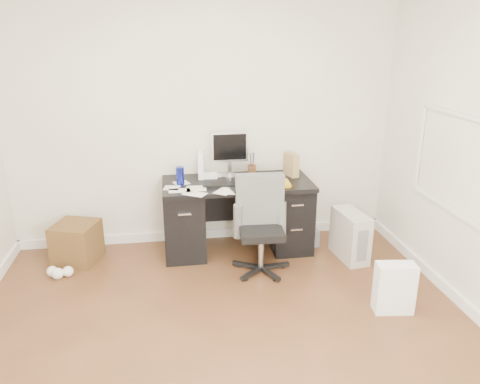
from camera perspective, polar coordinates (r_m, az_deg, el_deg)
The scene contains 18 objects.
ground at distance 3.57m, azimuth -1.25°, elevation -18.81°, with size 4.00×4.00×0.00m, color #4C3118.
room_shell at distance 2.90m, azimuth -0.92°, elevation 8.45°, with size 4.02×4.02×2.71m.
desk at distance 4.84m, azimuth -0.33°, elevation -2.68°, with size 1.50×0.70×0.75m.
loose_papers at distance 4.65m, azimuth -2.68°, elevation 0.97°, with size 1.10×0.60×0.00m, color white, non-canonical shape.
lcd_monitor at distance 4.83m, azimuth -1.28°, elevation 4.65°, with size 0.38×0.22×0.49m, color silver, non-canonical shape.
keyboard at distance 4.61m, azimuth -2.14°, elevation 0.94°, with size 0.38×0.13×0.02m, color black.
computer_mouse at distance 4.74m, azimuth 1.30°, elevation 1.72°, with size 0.06×0.06×0.06m, color silver.
travel_mug at distance 4.65m, azimuth -7.31°, elevation 1.97°, with size 0.08×0.08×0.18m, color #162098.
white_binder at distance 4.86m, azimuth -4.80°, elevation 3.37°, with size 0.11×0.23×0.27m, color white.
magazine_file at distance 4.92m, azimuth 6.26°, elevation 3.35°, with size 0.10×0.20×0.24m, color #A98852.
pen_cup at distance 4.95m, azimuth 1.46°, elevation 3.50°, with size 0.10×0.10×0.23m, color #542E18, non-canonical shape.
yellow_book at distance 4.63m, azimuth 5.23°, elevation 1.05°, with size 0.15×0.20×0.03m, color gold.
paper_remote at distance 4.43m, azimuth -0.37°, elevation 0.19°, with size 0.25×0.20×0.02m, color white, non-canonical shape.
office_chair at distance 4.38m, azimuth 2.62°, elevation -4.22°, with size 0.53×0.53×0.93m, color #4E514F, non-canonical shape.
pc_tower at distance 4.85m, azimuth 13.27°, elevation -5.16°, with size 0.22×0.49×0.49m, color #AAA69A.
shopping_bag at distance 4.08m, azimuth 18.31°, elevation -11.04°, with size 0.31×0.22×0.43m, color white.
wicker_basket at distance 4.96m, azimuth -19.28°, elevation -5.80°, with size 0.40×0.40×0.40m, color #472915.
desk_printer at distance 5.13m, azimuth 7.64°, elevation -5.37°, with size 0.30×0.25×0.18m, color slate.
Camera 1 is at (-0.36, -2.80, 2.19)m, focal length 35.00 mm.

